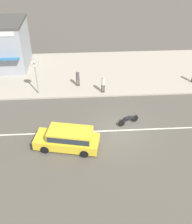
{
  "coord_description": "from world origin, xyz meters",
  "views": [
    {
      "loc": [
        -2.91,
        -15.59,
        13.29
      ],
      "look_at": [
        -1.86,
        1.47,
        0.8
      ],
      "focal_mm": 42.0,
      "sensor_mm": 36.0,
      "label": 1
    }
  ],
  "objects_px": {
    "pedestrian_mid_kerb": "(78,77)",
    "street_clock": "(35,68)",
    "minivan_yellow_0": "(68,138)",
    "motorcycle_0": "(129,119)",
    "pedestrian_by_shop": "(103,83)"
  },
  "relations": [
    {
      "from": "street_clock",
      "to": "pedestrian_by_shop",
      "type": "relative_size",
      "value": 2.03
    },
    {
      "from": "pedestrian_mid_kerb",
      "to": "pedestrian_by_shop",
      "type": "bearing_deg",
      "value": -30.22
    },
    {
      "from": "pedestrian_by_shop",
      "to": "minivan_yellow_0",
      "type": "bearing_deg",
      "value": -113.36
    },
    {
      "from": "minivan_yellow_0",
      "to": "motorcycle_0",
      "type": "bearing_deg",
      "value": 27.06
    },
    {
      "from": "minivan_yellow_0",
      "to": "motorcycle_0",
      "type": "distance_m",
      "value": 5.36
    },
    {
      "from": "pedestrian_mid_kerb",
      "to": "motorcycle_0",
      "type": "bearing_deg",
      "value": -56.18
    },
    {
      "from": "motorcycle_0",
      "to": "pedestrian_by_shop",
      "type": "xyz_separation_m",
      "value": [
        -1.69,
        4.66,
        0.73
      ]
    },
    {
      "from": "pedestrian_mid_kerb",
      "to": "pedestrian_by_shop",
      "type": "xyz_separation_m",
      "value": [
        2.34,
        -1.37,
        0.02
      ]
    },
    {
      "from": "minivan_yellow_0",
      "to": "pedestrian_mid_kerb",
      "type": "distance_m",
      "value": 8.49
    },
    {
      "from": "street_clock",
      "to": "motorcycle_0",
      "type": "bearing_deg",
      "value": -31.89
    },
    {
      "from": "motorcycle_0",
      "to": "pedestrian_mid_kerb",
      "type": "bearing_deg",
      "value": 123.82
    },
    {
      "from": "pedestrian_by_shop",
      "to": "pedestrian_mid_kerb",
      "type": "bearing_deg",
      "value": 149.78
    },
    {
      "from": "minivan_yellow_0",
      "to": "pedestrian_mid_kerb",
      "type": "bearing_deg",
      "value": 85.14
    },
    {
      "from": "pedestrian_mid_kerb",
      "to": "street_clock",
      "type": "bearing_deg",
      "value": -161.9
    },
    {
      "from": "street_clock",
      "to": "pedestrian_by_shop",
      "type": "height_order",
      "value": "street_clock"
    }
  ]
}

